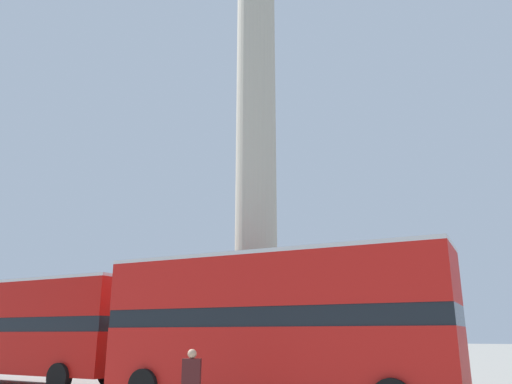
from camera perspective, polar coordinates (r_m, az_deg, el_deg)
The scene contains 7 objects.
ground_plane at distance 22.07m, azimuth 0.00°, elevation -21.11°, with size 200.00×200.00×0.00m, color gray.
monument_column at distance 22.69m, azimuth 0.00°, elevation -1.51°, with size 6.14×6.14×22.93m.
bus_a at distance 15.40m, azimuth 2.00°, elevation -14.41°, with size 10.56×3.24×4.35m.
bus_b at distance 24.03m, azimuth -25.17°, elevation -13.73°, with size 11.26×2.93×4.16m.
equestrian_statue at distance 29.46m, azimuth -13.93°, elevation -16.37°, with size 4.28×3.44×5.74m.
street_lamp at distance 19.16m, azimuth -5.93°, elevation -13.64°, with size 0.41×0.41×4.92m.
pedestrian_near_lamp at distance 12.60m, azimuth -7.42°, elevation -20.72°, with size 0.47×0.33×1.65m.
Camera 1 is at (10.63, -19.23, 2.00)m, focal length 35.00 mm.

